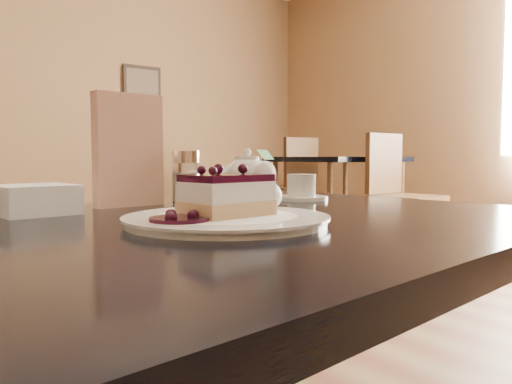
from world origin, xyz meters
TOP-DOWN VIEW (x-y plane):
  - main_table at (-0.21, 0.19)m, footprint 1.27×0.93m
  - dessert_plate at (-0.20, 0.14)m, footprint 0.28×0.28m
  - cheesecake_slice at (-0.20, 0.14)m, footprint 0.13×0.10m
  - whipped_cream at (-0.12, 0.16)m, footprint 0.06×0.06m
  - berry_sauce at (-0.29, 0.12)m, footprint 0.08×0.08m
  - tea_set at (0.13, 0.51)m, footprint 0.20×0.28m
  - menu_card at (-0.21, 0.47)m, footprint 0.14×0.05m
  - sugar_shaker at (-0.08, 0.48)m, footprint 0.06×0.06m
  - napkin_stack at (-0.39, 0.43)m, footprint 0.13×0.13m
  - bg_table_far_right at (2.80, 2.83)m, footprint 1.19×2.03m

SIDE VIEW (x-z plane):
  - bg_table_far_right at x=2.80m, z-range -0.60..0.75m
  - main_table at x=-0.21m, z-range 0.29..1.03m
  - dessert_plate at x=-0.20m, z-range 0.74..0.75m
  - berry_sauce at x=-0.29m, z-range 0.75..0.76m
  - napkin_stack at x=-0.39m, z-range 0.74..0.79m
  - whipped_cream at x=-0.12m, z-range 0.75..0.80m
  - cheesecake_slice at x=-0.20m, z-range 0.75..0.81m
  - tea_set at x=0.13m, z-range 0.73..0.83m
  - sugar_shaker at x=-0.08m, z-range 0.74..0.85m
  - menu_card at x=-0.21m, z-range 0.74..0.95m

